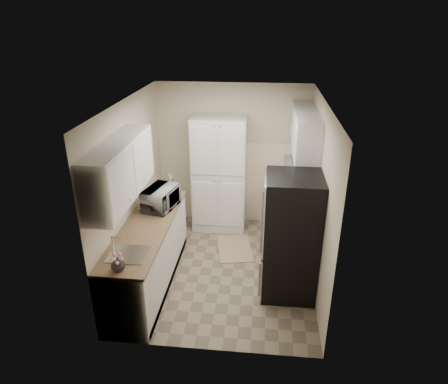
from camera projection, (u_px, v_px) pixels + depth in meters
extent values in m
plane|color=#7A6B56|center=(223.00, 268.00, 6.02)|extent=(3.20, 3.20, 0.00)
cube|color=beige|center=(232.00, 156.00, 6.96)|extent=(2.60, 0.04, 2.50)
cube|color=beige|center=(206.00, 257.00, 4.06)|extent=(2.60, 0.04, 2.50)
cube|color=beige|center=(131.00, 189.00, 5.63)|extent=(0.04, 3.20, 2.50)
cube|color=beige|center=(318.00, 197.00, 5.39)|extent=(0.04, 3.20, 2.50)
cube|color=silver|center=(222.00, 102.00, 5.00)|extent=(2.60, 3.20, 0.04)
cube|color=silver|center=(120.00, 170.00, 4.70)|extent=(0.33, 1.60, 0.70)
cube|color=silver|center=(305.00, 134.00, 5.88)|extent=(0.33, 1.55, 0.58)
cube|color=#99999E|center=(300.00, 168.00, 5.65)|extent=(0.45, 0.76, 0.13)
cube|color=#B7B7BC|center=(129.00, 254.00, 4.69)|extent=(0.45, 0.40, 0.02)
cube|color=brown|center=(137.00, 188.00, 5.84)|extent=(0.02, 0.22, 0.22)
cube|color=silver|center=(219.00, 174.00, 6.82)|extent=(0.90, 0.55, 2.00)
cube|color=silver|center=(149.00, 256.00, 5.54)|extent=(0.60, 2.30, 0.88)
cube|color=#846647|center=(146.00, 227.00, 5.36)|extent=(0.63, 2.33, 0.04)
cube|color=silver|center=(288.00, 210.00, 6.83)|extent=(0.60, 0.80, 0.88)
cube|color=#846647|center=(289.00, 185.00, 6.64)|extent=(0.63, 0.83, 0.04)
cube|color=#B7B7BC|center=(288.00, 233.00, 6.10)|extent=(0.64, 0.76, 0.90)
cube|color=black|center=(290.00, 206.00, 5.91)|extent=(0.66, 0.78, 0.03)
cube|color=black|center=(311.00, 200.00, 5.84)|extent=(0.06, 0.76, 0.22)
cube|color=#E3A093|center=(264.00, 230.00, 5.97)|extent=(0.01, 0.16, 0.42)
cube|color=#EEE7C2|center=(264.00, 223.00, 6.18)|extent=(0.01, 0.16, 0.42)
cube|color=#B7B7BC|center=(291.00, 237.00, 5.21)|extent=(0.70, 0.72, 1.70)
imported|color=#A8A9AD|center=(161.00, 198.00, 5.77)|extent=(0.50, 0.63, 0.31)
cylinder|color=black|center=(154.00, 193.00, 6.01)|extent=(0.07, 0.07, 0.26)
imported|color=beige|center=(118.00, 264.00, 4.38)|extent=(0.17, 0.17, 0.16)
cube|color=#499343|center=(174.00, 183.00, 6.28)|extent=(0.11, 0.23, 0.30)
cube|color=silver|center=(295.00, 180.00, 6.55)|extent=(0.38, 0.43, 0.21)
cube|color=tan|center=(235.00, 248.00, 6.53)|extent=(0.66, 0.92, 0.01)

